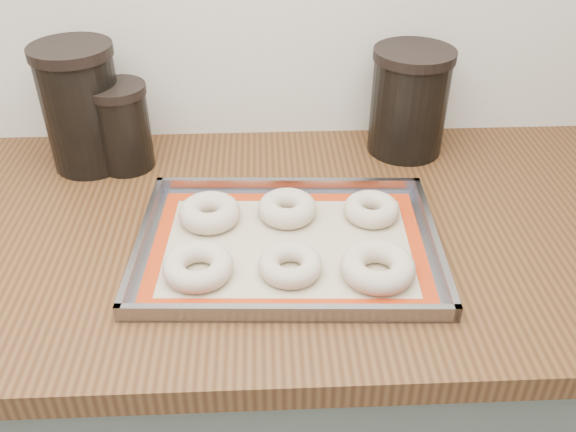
{
  "coord_description": "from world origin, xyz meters",
  "views": [
    {
      "loc": [
        0.02,
        0.86,
        1.48
      ],
      "look_at": [
        0.06,
        1.61,
        0.96
      ],
      "focal_mm": 38.0,
      "sensor_mm": 36.0,
      "label": 1
    }
  ],
  "objects_px": {
    "baking_tray": "(288,244)",
    "bagel_front_right": "(378,267)",
    "bagel_back_left": "(210,213)",
    "bagel_back_right": "(371,209)",
    "canister_mid": "(122,127)",
    "canister_left": "(82,107)",
    "bagel_back_mid": "(287,208)",
    "bagel_front_left": "(198,267)",
    "bagel_front_mid": "(290,265)",
    "canister_right": "(409,101)"
  },
  "relations": [
    {
      "from": "baking_tray",
      "to": "bagel_front_right",
      "type": "xyz_separation_m",
      "value": [
        0.13,
        -0.08,
        0.02
      ]
    },
    {
      "from": "bagel_back_left",
      "to": "bagel_front_right",
      "type": "bearing_deg",
      "value": -30.76
    },
    {
      "from": "bagel_back_right",
      "to": "canister_mid",
      "type": "relative_size",
      "value": 0.57
    },
    {
      "from": "canister_left",
      "to": "canister_mid",
      "type": "height_order",
      "value": "canister_left"
    },
    {
      "from": "bagel_back_mid",
      "to": "bagel_front_right",
      "type": "bearing_deg",
      "value": -51.71
    },
    {
      "from": "bagel_front_left",
      "to": "bagel_front_right",
      "type": "distance_m",
      "value": 0.26
    },
    {
      "from": "bagel_back_left",
      "to": "canister_left",
      "type": "xyz_separation_m",
      "value": [
        -0.24,
        0.21,
        0.09
      ]
    },
    {
      "from": "bagel_back_mid",
      "to": "canister_mid",
      "type": "height_order",
      "value": "canister_mid"
    },
    {
      "from": "canister_left",
      "to": "canister_mid",
      "type": "bearing_deg",
      "value": -10.56
    },
    {
      "from": "bagel_front_right",
      "to": "bagel_back_right",
      "type": "xyz_separation_m",
      "value": [
        0.01,
        0.15,
        -0.0
      ]
    },
    {
      "from": "baking_tray",
      "to": "bagel_front_left",
      "type": "relative_size",
      "value": 4.64
    },
    {
      "from": "baking_tray",
      "to": "bagel_back_right",
      "type": "relative_size",
      "value": 5.21
    },
    {
      "from": "bagel_back_left",
      "to": "bagel_back_right",
      "type": "relative_size",
      "value": 1.1
    },
    {
      "from": "canister_left",
      "to": "baking_tray",
      "type": "bearing_deg",
      "value": -37.88
    },
    {
      "from": "baking_tray",
      "to": "bagel_front_right",
      "type": "height_order",
      "value": "bagel_front_right"
    },
    {
      "from": "bagel_back_right",
      "to": "bagel_front_right",
      "type": "bearing_deg",
      "value": -95.59
    },
    {
      "from": "bagel_front_left",
      "to": "bagel_front_mid",
      "type": "bearing_deg",
      "value": -0.42
    },
    {
      "from": "bagel_back_mid",
      "to": "canister_right",
      "type": "xyz_separation_m",
      "value": [
        0.24,
        0.23,
        0.08
      ]
    },
    {
      "from": "bagel_back_left",
      "to": "bagel_back_right",
      "type": "height_order",
      "value": "bagel_back_left"
    },
    {
      "from": "bagel_front_left",
      "to": "bagel_front_right",
      "type": "xyz_separation_m",
      "value": [
        0.26,
        -0.01,
        0.0
      ]
    },
    {
      "from": "canister_left",
      "to": "bagel_back_left",
      "type": "bearing_deg",
      "value": -41.85
    },
    {
      "from": "bagel_front_left",
      "to": "canister_mid",
      "type": "height_order",
      "value": "canister_mid"
    },
    {
      "from": "bagel_front_left",
      "to": "bagel_back_mid",
      "type": "distance_m",
      "value": 0.2
    },
    {
      "from": "canister_left",
      "to": "canister_right",
      "type": "distance_m",
      "value": 0.6
    },
    {
      "from": "bagel_front_mid",
      "to": "bagel_front_right",
      "type": "height_order",
      "value": "bagel_front_right"
    },
    {
      "from": "bagel_back_right",
      "to": "canister_right",
      "type": "bearing_deg",
      "value": 66.61
    },
    {
      "from": "bagel_back_left",
      "to": "bagel_back_mid",
      "type": "xyz_separation_m",
      "value": [
        0.13,
        0.01,
        -0.0
      ]
    },
    {
      "from": "bagel_front_left",
      "to": "canister_left",
      "type": "xyz_separation_m",
      "value": [
        -0.23,
        0.35,
        0.09
      ]
    },
    {
      "from": "bagel_front_right",
      "to": "baking_tray",
      "type": "bearing_deg",
      "value": 147.59
    },
    {
      "from": "bagel_front_mid",
      "to": "baking_tray",
      "type": "bearing_deg",
      "value": 90.23
    },
    {
      "from": "baking_tray",
      "to": "bagel_back_left",
      "type": "height_order",
      "value": "bagel_back_left"
    },
    {
      "from": "bagel_front_right",
      "to": "bagel_front_mid",
      "type": "bearing_deg",
      "value": 173.99
    },
    {
      "from": "canister_mid",
      "to": "canister_right",
      "type": "xyz_separation_m",
      "value": [
        0.53,
        0.04,
        0.02
      ]
    },
    {
      "from": "baking_tray",
      "to": "bagel_front_left",
      "type": "bearing_deg",
      "value": -153.75
    },
    {
      "from": "bagel_front_left",
      "to": "bagel_front_mid",
      "type": "height_order",
      "value": "bagel_front_left"
    },
    {
      "from": "bagel_back_mid",
      "to": "canister_right",
      "type": "height_order",
      "value": "canister_right"
    },
    {
      "from": "bagel_back_mid",
      "to": "canister_left",
      "type": "height_order",
      "value": "canister_left"
    },
    {
      "from": "bagel_front_left",
      "to": "bagel_back_left",
      "type": "height_order",
      "value": "bagel_back_left"
    },
    {
      "from": "baking_tray",
      "to": "bagel_back_right",
      "type": "distance_m",
      "value": 0.16
    },
    {
      "from": "bagel_front_right",
      "to": "canister_right",
      "type": "distance_m",
      "value": 0.41
    },
    {
      "from": "bagel_front_left",
      "to": "bagel_back_mid",
      "type": "relative_size",
      "value": 1.06
    },
    {
      "from": "bagel_front_mid",
      "to": "canister_left",
      "type": "distance_m",
      "value": 0.51
    },
    {
      "from": "bagel_front_mid",
      "to": "canister_right",
      "type": "relative_size",
      "value": 0.46
    },
    {
      "from": "baking_tray",
      "to": "bagel_front_mid",
      "type": "distance_m",
      "value": 0.07
    },
    {
      "from": "canister_mid",
      "to": "canister_right",
      "type": "relative_size",
      "value": 0.8
    },
    {
      "from": "bagel_front_mid",
      "to": "canister_right",
      "type": "xyz_separation_m",
      "value": [
        0.24,
        0.37,
        0.08
      ]
    },
    {
      "from": "bagel_back_left",
      "to": "canister_right",
      "type": "xyz_separation_m",
      "value": [
        0.37,
        0.24,
        0.08
      ]
    },
    {
      "from": "canister_mid",
      "to": "bagel_front_mid",
      "type": "bearing_deg",
      "value": -48.89
    },
    {
      "from": "bagel_back_left",
      "to": "canister_right",
      "type": "height_order",
      "value": "canister_right"
    },
    {
      "from": "bagel_front_right",
      "to": "canister_left",
      "type": "height_order",
      "value": "canister_left"
    }
  ]
}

